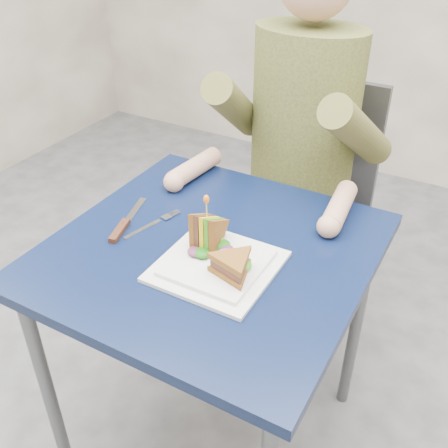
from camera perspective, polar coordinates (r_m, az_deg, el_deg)
The scene contains 13 objects.
ground at distance 1.81m, azimuth -1.12°, elevation -21.46°, with size 4.00×4.00×0.00m, color #59595C.
table at distance 1.33m, azimuth -1.43°, elevation -5.25°, with size 0.75×0.75×0.73m.
chair at distance 1.90m, azimuth 9.02°, elevation 3.44°, with size 0.42×0.40×0.93m.
diner at distance 1.64m, azimuth 8.70°, elevation 13.01°, with size 0.54×0.59×0.74m.
plate at distance 1.21m, azimuth -0.75°, elevation -4.48°, with size 0.26×0.26×0.02m.
sandwich_flat at distance 1.15m, azimuth 1.00°, elevation -4.57°, with size 0.15×0.15×0.05m.
sandwich_upright at distance 1.23m, azimuth -1.85°, elevation -0.96°, with size 0.09×0.15×0.15m.
fork at distance 1.37m, azimuth -7.93°, elevation -0.09°, with size 0.06×0.18×0.01m.
knife at distance 1.37m, azimuth -10.99°, elevation -0.29°, with size 0.08×0.22×0.02m.
toothpick at distance 1.20m, azimuth -1.90°, elevation 1.55°, with size 0.00×0.00×0.06m, color tan.
toothpick_frill at distance 1.18m, azimuth -1.93°, elevation 2.70°, with size 0.01×0.01×0.02m, color orange.
lettuce_spill at distance 1.20m, azimuth -0.31°, elevation -3.50°, with size 0.15×0.13×0.02m, color #337A14, non-canonical shape.
onion_ring at distance 1.19m, azimuth -0.01°, elevation -3.58°, with size 0.04×0.04×0.01m, color #9E4C7A.
Camera 1 is at (0.53, -0.88, 1.49)m, focal length 42.00 mm.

